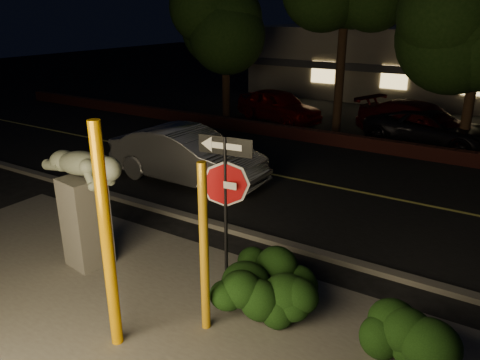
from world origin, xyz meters
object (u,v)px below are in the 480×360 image
(yellow_pole_right, at_px, (204,250))
(parked_car_red, at_px, (279,105))
(signpost, at_px, (225,185))
(silver_sedan, at_px, (187,155))
(yellow_pole_left, at_px, (107,241))
(sculpture, at_px, (84,194))
(parked_car_darkred, at_px, (420,122))
(parked_car_dark, at_px, (432,129))

(yellow_pole_right, xyz_separation_m, parked_car_red, (-6.10, 14.14, -0.70))
(signpost, bearing_deg, parked_car_red, 106.20)
(yellow_pole_right, bearing_deg, silver_sedan, 130.47)
(yellow_pole_right, distance_m, parked_car_red, 15.42)
(yellow_pole_left, xyz_separation_m, parked_car_red, (-5.12, 15.19, -1.05))
(signpost, height_order, sculpture, signpost)
(sculpture, bearing_deg, yellow_pole_right, 1.68)
(yellow_pole_left, relative_size, sculpture, 1.42)
(sculpture, bearing_deg, parked_car_darkred, 84.26)
(signpost, xyz_separation_m, sculpture, (-2.88, -0.71, -0.55))
(signpost, bearing_deg, parked_car_darkred, 79.53)
(parked_car_dark, bearing_deg, sculpture, 172.01)
(silver_sedan, bearing_deg, parked_car_dark, -34.40)
(sculpture, distance_m, parked_car_darkred, 14.04)
(signpost, distance_m, parked_car_red, 14.31)
(silver_sedan, height_order, parked_car_red, silver_sedan)
(yellow_pole_left, distance_m, parked_car_darkred, 15.11)
(sculpture, distance_m, parked_car_dark, 13.66)
(yellow_pole_left, xyz_separation_m, parked_car_dark, (1.83, 14.46, -1.12))
(sculpture, bearing_deg, parked_car_dark, 81.38)
(silver_sedan, distance_m, parked_car_dark, 9.69)
(silver_sedan, height_order, parked_car_dark, silver_sedan)
(yellow_pole_left, height_order, sculpture, yellow_pole_left)
(signpost, xyz_separation_m, parked_car_dark, (1.19, 12.30, -1.43))
(parked_car_red, height_order, parked_car_darkred, parked_car_darkred)
(yellow_pole_right, relative_size, silver_sedan, 0.58)
(parked_car_darkred, bearing_deg, sculpture, -174.17)
(yellow_pole_right, relative_size, parked_car_darkred, 0.55)
(sculpture, distance_m, silver_sedan, 5.27)
(yellow_pole_left, height_order, parked_car_dark, yellow_pole_left)
(parked_car_red, xyz_separation_m, parked_car_dark, (6.95, -0.73, -0.06))
(sculpture, height_order, parked_car_dark, sculpture)
(silver_sedan, bearing_deg, parked_car_red, 9.64)
(yellow_pole_left, bearing_deg, parked_car_dark, 82.80)
(sculpture, xyz_separation_m, parked_car_darkred, (3.51, 13.57, -0.80))
(yellow_pole_right, height_order, parked_car_darkred, yellow_pole_right)
(signpost, height_order, silver_sedan, signpost)
(yellow_pole_right, xyz_separation_m, silver_sedan, (-4.62, 5.42, -0.63))
(yellow_pole_right, height_order, sculpture, yellow_pole_right)
(parked_car_red, bearing_deg, signpost, -138.51)
(yellow_pole_left, relative_size, parked_car_red, 0.82)
(silver_sedan, distance_m, parked_car_darkred, 9.86)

